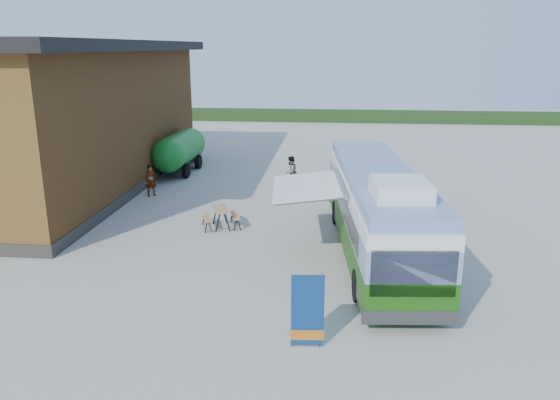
# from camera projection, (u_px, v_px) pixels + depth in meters

# --- Properties ---
(ground) EXTENTS (100.00, 100.00, 0.00)m
(ground) POSITION_uv_depth(u_px,v_px,m) (234.00, 265.00, 18.61)
(ground) COLOR #BCB7AD
(ground) RESTS_ON ground
(barn) EXTENTS (9.60, 21.20, 7.50)m
(barn) POSITION_uv_depth(u_px,v_px,m) (67.00, 119.00, 28.21)
(barn) COLOR brown
(barn) RESTS_ON ground
(hedge) EXTENTS (40.00, 3.00, 1.00)m
(hedge) POSITION_uv_depth(u_px,v_px,m) (382.00, 116.00, 54.10)
(hedge) COLOR #264419
(hedge) RESTS_ON ground
(bus) EXTENTS (3.49, 11.87, 3.60)m
(bus) POSITION_uv_depth(u_px,v_px,m) (377.00, 208.00, 19.22)
(bus) COLOR #216010
(bus) RESTS_ON ground
(awning) EXTENTS (2.75, 4.07, 0.50)m
(awning) POSITION_uv_depth(u_px,v_px,m) (312.00, 183.00, 19.01)
(awning) COLOR white
(awning) RESTS_ON ground
(banner) EXTENTS (0.83, 0.23, 1.92)m
(banner) POSITION_uv_depth(u_px,v_px,m) (307.00, 318.00, 13.40)
(banner) COLOR navy
(banner) RESTS_ON ground
(picnic_table) EXTENTS (1.77, 1.67, 0.82)m
(picnic_table) POSITION_uv_depth(u_px,v_px,m) (221.00, 213.00, 22.34)
(picnic_table) COLOR tan
(picnic_table) RESTS_ON ground
(person_a) EXTENTS (0.68, 0.63, 1.57)m
(person_a) POSITION_uv_depth(u_px,v_px,m) (151.00, 181.00, 27.06)
(person_a) COLOR #999999
(person_a) RESTS_ON ground
(person_b) EXTENTS (0.96, 1.03, 1.69)m
(person_b) POSITION_uv_depth(u_px,v_px,m) (291.00, 172.00, 28.60)
(person_b) COLOR #999999
(person_b) RESTS_ON ground
(slurry_tanker) EXTENTS (2.04, 6.38, 2.35)m
(slurry_tanker) POSITION_uv_depth(u_px,v_px,m) (180.00, 150.00, 31.95)
(slurry_tanker) COLOR #157722
(slurry_tanker) RESTS_ON ground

